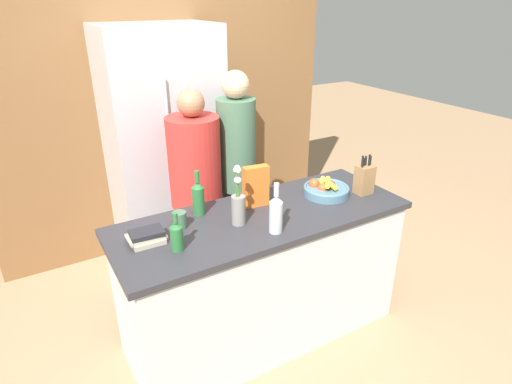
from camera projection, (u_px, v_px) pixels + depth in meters
The scene contains 15 objects.
ground_plane at pixel (262, 330), 2.98m from camera, with size 14.00×14.00×0.00m, color #A37F5B.
kitchen_island at pixel (263, 276), 2.79m from camera, with size 1.85×0.69×0.91m.
back_wall_wood at pixel (167, 101), 3.69m from camera, with size 3.05×0.12×2.60m.
refrigerator at pixel (166, 152), 3.46m from camera, with size 0.86×0.63×1.95m.
fruit_bowl at pixel (326, 189), 2.86m from camera, with size 0.31×0.31×0.11m.
knife_block at pixel (364, 179), 2.86m from camera, with size 0.11×0.09×0.27m.
flower_vase at pixel (238, 205), 2.46m from camera, with size 0.08×0.08×0.36m.
cereal_box at pixel (256, 186), 2.67m from camera, with size 0.17×0.08×0.26m.
coffee_mug at pixel (179, 220), 2.45m from camera, with size 0.08×0.12×0.10m.
book_stack at pixel (147, 237), 2.30m from camera, with size 0.20×0.14×0.07m.
bottle_oil at pixel (198, 197), 2.57m from camera, with size 0.07×0.07×0.28m.
bottle_vinegar at pixel (276, 213), 2.37m from camera, with size 0.08×0.08×0.30m.
bottle_wine at pixel (177, 236), 2.21m from camera, with size 0.07×0.07×0.22m.
person_at_sink at pixel (196, 188), 3.04m from camera, with size 0.37×0.37×1.58m.
person_in_blue at pixel (237, 168), 3.17m from camera, with size 0.28×0.28×1.67m.
Camera 1 is at (-1.21, -1.96, 2.12)m, focal length 30.00 mm.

